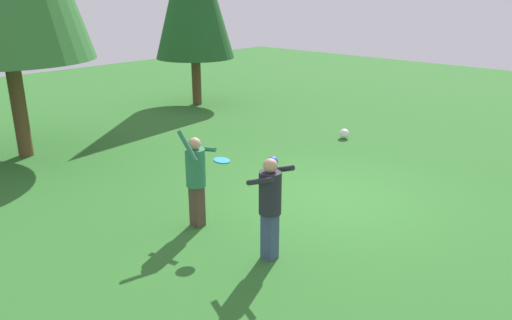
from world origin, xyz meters
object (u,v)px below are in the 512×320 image
(person_thrower, at_px, (196,174))
(ball_white, at_px, (344,134))
(person_catcher, at_px, (270,201))
(ball_blue, at_px, (273,162))
(frisbee, at_px, (222,161))

(person_thrower, distance_m, ball_white, 6.46)
(person_catcher, relative_size, ball_blue, 6.21)
(person_thrower, distance_m, frisbee, 0.63)
(person_thrower, xyz_separation_m, ball_white, (6.32, 1.08, -0.82))
(person_catcher, distance_m, ball_white, 6.92)
(person_thrower, distance_m, ball_blue, 3.45)
(ball_white, bearing_deg, person_thrower, -170.31)
(frisbee, relative_size, ball_blue, 1.44)
(frisbee, bearing_deg, ball_white, 14.44)
(person_thrower, xyz_separation_m, ball_blue, (3.19, 1.01, -0.82))
(person_thrower, bearing_deg, frisbee, -0.00)
(person_thrower, bearing_deg, ball_blue, 93.76)
(ball_blue, bearing_deg, ball_white, 1.25)
(ball_white, bearing_deg, person_catcher, -156.48)
(person_catcher, bearing_deg, ball_white, -60.80)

